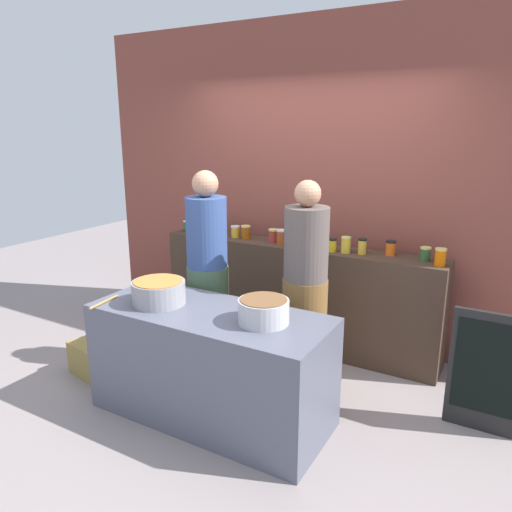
{
  "coord_description": "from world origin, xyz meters",
  "views": [
    {
      "loc": [
        1.83,
        -2.84,
        2.05
      ],
      "look_at": [
        0.0,
        0.35,
        1.05
      ],
      "focal_mm": 33.95,
      "sensor_mm": 36.0,
      "label": 1
    }
  ],
  "objects_px": {
    "preserve_jar_2": "(220,229)",
    "preserve_jar_13": "(440,257)",
    "preserve_jar_4": "(246,232)",
    "bread_crate": "(95,358)",
    "preserve_jar_5": "(273,235)",
    "cooking_pot_center": "(264,311)",
    "cook_with_tongs": "(208,284)",
    "preserve_jar_0": "(187,226)",
    "preserve_jar_10": "(362,246)",
    "preserve_jar_3": "(235,231)",
    "preserve_jar_12": "(425,254)",
    "chalkboard_sign": "(486,372)",
    "wooden_spoon": "(104,302)",
    "preserve_jar_11": "(391,248)",
    "preserve_jar_8": "(332,245)",
    "preserve_jar_9": "(346,245)",
    "cooking_pot_left": "(159,292)",
    "preserve_jar_1": "(200,226)",
    "preserve_jar_6": "(281,237)",
    "preserve_jar_7": "(309,239)",
    "cook_in_cap": "(305,298)"
  },
  "relations": [
    {
      "from": "preserve_jar_1",
      "to": "cooking_pot_left",
      "type": "height_order",
      "value": "preserve_jar_1"
    },
    {
      "from": "bread_crate",
      "to": "cooking_pot_left",
      "type": "bearing_deg",
      "value": -4.76
    },
    {
      "from": "preserve_jar_4",
      "to": "wooden_spoon",
      "type": "bearing_deg",
      "value": -97.42
    },
    {
      "from": "preserve_jar_7",
      "to": "preserve_jar_0",
      "type": "bearing_deg",
      "value": -177.11
    },
    {
      "from": "preserve_jar_0",
      "to": "wooden_spoon",
      "type": "distance_m",
      "value": 1.72
    },
    {
      "from": "preserve_jar_6",
      "to": "preserve_jar_8",
      "type": "height_order",
      "value": "preserve_jar_6"
    },
    {
      "from": "cooking_pot_center",
      "to": "chalkboard_sign",
      "type": "bearing_deg",
      "value": 30.54
    },
    {
      "from": "cooking_pot_center",
      "to": "wooden_spoon",
      "type": "bearing_deg",
      "value": -167.35
    },
    {
      "from": "preserve_jar_9",
      "to": "bread_crate",
      "type": "height_order",
      "value": "preserve_jar_9"
    },
    {
      "from": "cook_with_tongs",
      "to": "preserve_jar_4",
      "type": "bearing_deg",
      "value": 98.85
    },
    {
      "from": "preserve_jar_9",
      "to": "preserve_jar_10",
      "type": "xyz_separation_m",
      "value": [
        0.14,
        0.02,
        -0.0
      ]
    },
    {
      "from": "preserve_jar_0",
      "to": "wooden_spoon",
      "type": "height_order",
      "value": "preserve_jar_0"
    },
    {
      "from": "preserve_jar_0",
      "to": "preserve_jar_5",
      "type": "distance_m",
      "value": 1.0
    },
    {
      "from": "cooking_pot_center",
      "to": "cook_with_tongs",
      "type": "relative_size",
      "value": 0.19
    },
    {
      "from": "preserve_jar_4",
      "to": "wooden_spoon",
      "type": "xyz_separation_m",
      "value": [
        -0.21,
        -1.64,
        -0.23
      ]
    },
    {
      "from": "preserve_jar_2",
      "to": "bread_crate",
      "type": "xyz_separation_m",
      "value": [
        -0.4,
        -1.33,
        -0.91
      ]
    },
    {
      "from": "preserve_jar_9",
      "to": "preserve_jar_12",
      "type": "relative_size",
      "value": 1.23
    },
    {
      "from": "preserve_jar_8",
      "to": "preserve_jar_13",
      "type": "height_order",
      "value": "preserve_jar_13"
    },
    {
      "from": "preserve_jar_3",
      "to": "preserve_jar_12",
      "type": "xyz_separation_m",
      "value": [
        1.8,
        0.04,
        0.0
      ]
    },
    {
      "from": "preserve_jar_7",
      "to": "preserve_jar_8",
      "type": "relative_size",
      "value": 0.96
    },
    {
      "from": "cook_in_cap",
      "to": "preserve_jar_7",
      "type": "bearing_deg",
      "value": 112.17
    },
    {
      "from": "preserve_jar_5",
      "to": "cooking_pot_center",
      "type": "height_order",
      "value": "preserve_jar_5"
    },
    {
      "from": "wooden_spoon",
      "to": "bread_crate",
      "type": "distance_m",
      "value": 0.86
    },
    {
      "from": "cook_with_tongs",
      "to": "bread_crate",
      "type": "distance_m",
      "value": 1.16
    },
    {
      "from": "preserve_jar_0",
      "to": "preserve_jar_12",
      "type": "distance_m",
      "value": 2.38
    },
    {
      "from": "preserve_jar_4",
      "to": "cook_with_tongs",
      "type": "xyz_separation_m",
      "value": [
        0.13,
        -0.83,
        -0.27
      ]
    },
    {
      "from": "preserve_jar_3",
      "to": "preserve_jar_12",
      "type": "distance_m",
      "value": 1.8
    },
    {
      "from": "preserve_jar_0",
      "to": "preserve_jar_4",
      "type": "bearing_deg",
      "value": 0.42
    },
    {
      "from": "chalkboard_sign",
      "to": "preserve_jar_13",
      "type": "bearing_deg",
      "value": 128.19
    },
    {
      "from": "preserve_jar_5",
      "to": "chalkboard_sign",
      "type": "height_order",
      "value": "preserve_jar_5"
    },
    {
      "from": "preserve_jar_2",
      "to": "bread_crate",
      "type": "relative_size",
      "value": 0.39
    },
    {
      "from": "preserve_jar_0",
      "to": "preserve_jar_10",
      "type": "height_order",
      "value": "preserve_jar_10"
    },
    {
      "from": "preserve_jar_2",
      "to": "preserve_jar_13",
      "type": "xyz_separation_m",
      "value": [
        2.08,
        -0.01,
        -0.0
      ]
    },
    {
      "from": "preserve_jar_4",
      "to": "bread_crate",
      "type": "distance_m",
      "value": 1.78
    },
    {
      "from": "preserve_jar_10",
      "to": "bread_crate",
      "type": "xyz_separation_m",
      "value": [
        -1.84,
        -1.37,
        -0.91
      ]
    },
    {
      "from": "preserve_jar_5",
      "to": "cooking_pot_left",
      "type": "height_order",
      "value": "preserve_jar_5"
    },
    {
      "from": "preserve_jar_3",
      "to": "preserve_jar_10",
      "type": "xyz_separation_m",
      "value": [
        1.29,
        -0.01,
        0.01
      ]
    },
    {
      "from": "preserve_jar_8",
      "to": "wooden_spoon",
      "type": "distance_m",
      "value": 1.96
    },
    {
      "from": "preserve_jar_3",
      "to": "preserve_jar_5",
      "type": "height_order",
      "value": "preserve_jar_5"
    },
    {
      "from": "chalkboard_sign",
      "to": "bread_crate",
      "type": "bearing_deg",
      "value": -165.47
    },
    {
      "from": "preserve_jar_4",
      "to": "cooking_pot_center",
      "type": "distance_m",
      "value": 1.68
    },
    {
      "from": "preserve_jar_4",
      "to": "preserve_jar_13",
      "type": "height_order",
      "value": "preserve_jar_13"
    },
    {
      "from": "preserve_jar_9",
      "to": "preserve_jar_11",
      "type": "xyz_separation_m",
      "value": [
        0.36,
        0.11,
        -0.01
      ]
    },
    {
      "from": "preserve_jar_2",
      "to": "preserve_jar_11",
      "type": "height_order",
      "value": "preserve_jar_2"
    },
    {
      "from": "cooking_pot_left",
      "to": "preserve_jar_4",
      "type": "bearing_deg",
      "value": 95.36
    },
    {
      "from": "preserve_jar_0",
      "to": "preserve_jar_3",
      "type": "relative_size",
      "value": 0.98
    },
    {
      "from": "preserve_jar_1",
      "to": "preserve_jar_10",
      "type": "bearing_deg",
      "value": -2.21
    },
    {
      "from": "preserve_jar_1",
      "to": "preserve_jar_12",
      "type": "relative_size",
      "value": 0.94
    },
    {
      "from": "preserve_jar_0",
      "to": "preserve_jar_1",
      "type": "relative_size",
      "value": 1.04
    },
    {
      "from": "preserve_jar_8",
      "to": "chalkboard_sign",
      "type": "relative_size",
      "value": 0.13
    }
  ]
}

